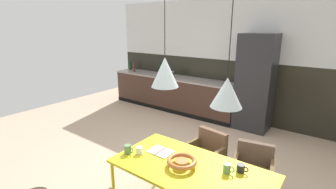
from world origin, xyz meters
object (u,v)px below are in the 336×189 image
(dining_table, at_px, (191,171))
(armchair_by_stool, at_px, (253,165))
(bottle_spice_small, at_px, (130,66))
(mug_wide_latte, at_px, (241,168))
(mug_glass_clear, at_px, (227,168))
(cooking_pot, at_px, (170,74))
(fruit_bowl, at_px, (182,162))
(pendant_lamp_over_table_far, at_px, (227,92))
(bottle_wine_green, at_px, (160,68))
(bottle_vinegar_dark, at_px, (134,68))
(mug_dark_espresso, at_px, (140,150))
(armchair_head_of_table, at_px, (207,150))
(mug_short_terracotta, at_px, (128,149))
(open_book, at_px, (161,152))
(pendant_lamp_over_table_near, at_px, (165,72))
(refrigerator_column, at_px, (255,83))

(dining_table, distance_m, armchair_by_stool, 1.00)
(bottle_spice_small, bearing_deg, mug_wide_latte, -33.37)
(mug_glass_clear, relative_size, cooking_pot, 0.51)
(fruit_bowl, height_order, pendant_lamp_over_table_far, pendant_lamp_over_table_far)
(bottle_spice_small, bearing_deg, bottle_wine_green, 4.20)
(mug_wide_latte, xyz_separation_m, mug_glass_clear, (-0.11, -0.10, 0.01))
(mug_wide_latte, xyz_separation_m, bottle_spice_small, (-4.63, 3.05, 0.22))
(bottle_vinegar_dark, distance_m, pendant_lamp_over_table_far, 5.26)
(armchair_by_stool, height_order, mug_dark_espresso, mug_dark_espresso)
(mug_glass_clear, bearing_deg, fruit_bowl, -157.94)
(armchair_head_of_table, bearing_deg, dining_table, 114.84)
(dining_table, xyz_separation_m, fruit_bowl, (-0.09, -0.04, 0.10))
(bottle_vinegar_dark, bearing_deg, armchair_by_stool, -27.56)
(armchair_head_of_table, xyz_separation_m, mug_short_terracotta, (-0.50, -1.05, 0.30))
(open_book, bearing_deg, dining_table, -8.24)
(mug_glass_clear, bearing_deg, bottle_wine_green, 136.66)
(armchair_by_stool, relative_size, fruit_bowl, 2.30)
(open_book, relative_size, mug_short_terracotta, 2.13)
(armchair_head_of_table, relative_size, fruit_bowl, 2.36)
(mug_dark_espresso, height_order, pendant_lamp_over_table_near, pendant_lamp_over_table_near)
(armchair_by_stool, relative_size, pendant_lamp_over_table_near, 0.62)
(dining_table, distance_m, bottle_spice_small, 5.33)
(armchair_by_stool, height_order, mug_wide_latte, mug_wide_latte)
(mug_glass_clear, xyz_separation_m, pendant_lamp_over_table_far, (-0.01, -0.12, 0.82))
(pendant_lamp_over_table_near, relative_size, pendant_lamp_over_table_far, 0.93)
(mug_dark_espresso, bearing_deg, pendant_lamp_over_table_near, 18.80)
(bottle_vinegar_dark, bearing_deg, pendant_lamp_over_table_near, -41.48)
(cooking_pot, height_order, pendant_lamp_over_table_far, pendant_lamp_over_table_far)
(open_book, relative_size, pendant_lamp_over_table_far, 0.22)
(mug_short_terracotta, distance_m, mug_glass_clear, 1.14)
(armchair_by_stool, distance_m, mug_dark_espresso, 1.47)
(refrigerator_column, height_order, open_book, refrigerator_column)
(mug_dark_espresso, xyz_separation_m, pendant_lamp_over_table_far, (0.97, 0.13, 0.83))
(pendant_lamp_over_table_near, distance_m, pendant_lamp_over_table_far, 0.68)
(fruit_bowl, distance_m, pendant_lamp_over_table_near, 0.96)
(mug_wide_latte, bearing_deg, bottle_wine_green, 138.42)
(armchair_by_stool, bearing_deg, cooking_pot, -48.40)
(armchair_head_of_table, height_order, mug_glass_clear, mug_glass_clear)
(fruit_bowl, xyz_separation_m, open_book, (-0.37, 0.11, -0.05))
(bottle_vinegar_dark, relative_size, bottle_spice_small, 0.97)
(fruit_bowl, distance_m, mug_glass_clear, 0.47)
(armchair_head_of_table, height_order, pendant_lamp_over_table_near, pendant_lamp_over_table_near)
(open_book, bearing_deg, mug_glass_clear, 4.96)
(bottle_wine_green, distance_m, pendant_lamp_over_table_near, 4.40)
(mug_dark_espresso, distance_m, mug_glass_clear, 1.01)
(pendant_lamp_over_table_near, bearing_deg, armchair_head_of_table, 84.59)
(mug_dark_espresso, height_order, mug_glass_clear, mug_glass_clear)
(armchair_head_of_table, distance_m, bottle_vinegar_dark, 4.29)
(refrigerator_column, bearing_deg, bottle_vinegar_dark, -178.62)
(fruit_bowl, xyz_separation_m, mug_wide_latte, (0.54, 0.28, -0.01))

